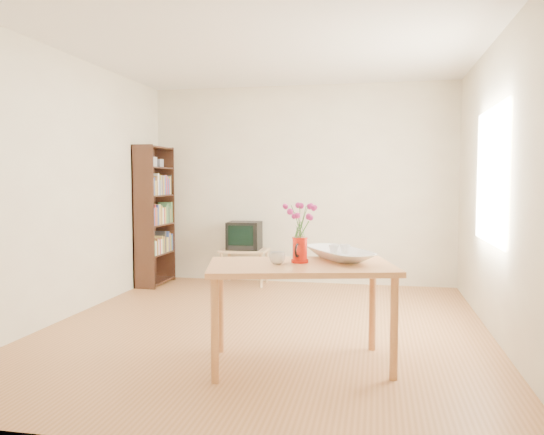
% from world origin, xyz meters
% --- Properties ---
extents(room, '(4.50, 4.50, 4.50)m').
position_xyz_m(room, '(0.03, 0.00, 1.30)').
color(room, '#9D6437').
rests_on(room, ground).
extents(table, '(1.47, 1.05, 0.75)m').
position_xyz_m(table, '(0.45, -0.91, 0.66)').
color(table, '#B16D3C').
rests_on(table, ground).
extents(tv_stand, '(0.60, 0.45, 0.46)m').
position_xyz_m(tv_stand, '(-0.70, 1.97, 0.39)').
color(tv_stand, tan).
rests_on(tv_stand, ground).
extents(bookshelf, '(0.28, 0.70, 1.80)m').
position_xyz_m(bookshelf, '(-1.85, 1.75, 0.84)').
color(bookshelf, black).
rests_on(bookshelf, ground).
extents(pitcher, '(0.13, 0.21, 0.19)m').
position_xyz_m(pitcher, '(0.44, -0.84, 0.84)').
color(pitcher, red).
rests_on(pitcher, table).
extents(flowers, '(0.22, 0.22, 0.31)m').
position_xyz_m(flowers, '(0.44, -0.85, 1.08)').
color(flowers, '#E1349A').
rests_on(flowers, pitcher).
extents(mug, '(0.16, 0.16, 0.09)m').
position_xyz_m(mug, '(0.29, -0.95, 0.80)').
color(mug, white).
rests_on(mug, table).
extents(bowl, '(0.69, 0.69, 0.48)m').
position_xyz_m(bowl, '(0.71, -0.64, 0.99)').
color(bowl, white).
rests_on(bowl, table).
extents(teacup_a, '(0.09, 0.09, 0.06)m').
position_xyz_m(teacup_a, '(0.67, -0.64, 0.94)').
color(teacup_a, white).
rests_on(teacup_a, bowl).
extents(teacup_b, '(0.10, 0.10, 0.06)m').
position_xyz_m(teacup_b, '(0.76, -0.62, 0.94)').
color(teacup_b, white).
rests_on(teacup_b, bowl).
extents(television, '(0.43, 0.40, 0.36)m').
position_xyz_m(television, '(-0.70, 1.98, 0.64)').
color(television, black).
rests_on(television, tv_stand).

